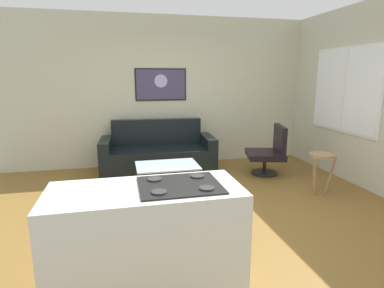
# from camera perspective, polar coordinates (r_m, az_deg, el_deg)

# --- Properties ---
(ground) EXTENTS (6.40, 6.40, 0.04)m
(ground) POSITION_cam_1_polar(r_m,az_deg,el_deg) (4.11, 2.70, -12.52)
(ground) COLOR brown
(back_wall) EXTENTS (6.40, 0.05, 2.80)m
(back_wall) POSITION_cam_1_polar(r_m,az_deg,el_deg) (6.11, -3.39, 9.43)
(back_wall) COLOR beige
(back_wall) RESTS_ON ground
(right_wall) EXTENTS (0.05, 6.40, 2.80)m
(right_wall) POSITION_cam_1_polar(r_m,az_deg,el_deg) (5.34, 30.40, 7.36)
(right_wall) COLOR beige
(right_wall) RESTS_ON ground
(couch) EXTENTS (2.04, 0.90, 0.92)m
(couch) POSITION_cam_1_polar(r_m,az_deg,el_deg) (5.68, -6.16, -2.02)
(couch) COLOR black
(couch) RESTS_ON ground
(coffee_table) EXTENTS (0.90, 0.61, 0.44)m
(coffee_table) POSITION_cam_1_polar(r_m,az_deg,el_deg) (4.58, -4.54, -4.24)
(coffee_table) COLOR silver
(coffee_table) RESTS_ON ground
(armchair) EXTENTS (0.76, 0.78, 0.87)m
(armchair) POSITION_cam_1_polar(r_m,az_deg,el_deg) (5.63, 13.97, -1.36)
(armchair) COLOR black
(armchair) RESTS_ON ground
(bar_stool) EXTENTS (0.39, 0.38, 0.60)m
(bar_stool) POSITION_cam_1_polar(r_m,az_deg,el_deg) (4.91, 22.42, -3.08)
(bar_stool) COLOR #9F754E
(bar_stool) RESTS_ON ground
(kitchen_counter) EXTENTS (1.41, 0.62, 0.93)m
(kitchen_counter) POSITION_cam_1_polar(r_m,az_deg,el_deg) (2.51, -8.14, -17.74)
(kitchen_counter) COLOR silver
(kitchen_counter) RESTS_ON ground
(wall_painting) EXTENTS (0.96, 0.03, 0.60)m
(wall_painting) POSITION_cam_1_polar(r_m,az_deg,el_deg) (6.02, -5.69, 10.73)
(wall_painting) COLOR black
(window) EXTENTS (0.03, 1.57, 1.39)m
(window) POSITION_cam_1_polar(r_m,az_deg,el_deg) (5.76, 26.11, 8.78)
(window) COLOR silver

